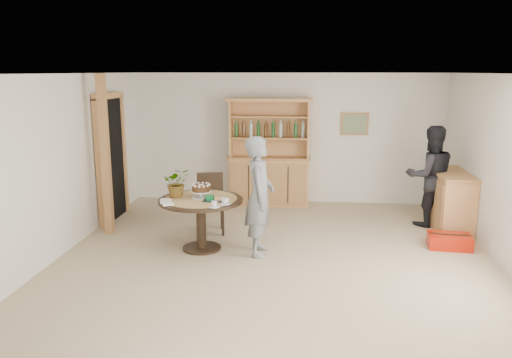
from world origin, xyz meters
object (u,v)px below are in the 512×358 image
object	(u,v)px
dining_chair	(211,199)
hutch	(269,169)
dining_table	(201,209)
teen_boy	(259,196)
adult_person	(430,176)
sideboard	(450,200)
red_suitcase	(449,241)

from	to	relation	value
dining_chair	hutch	bearing A→B (deg)	52.73
hutch	dining_table	bearing A→B (deg)	-106.98
teen_boy	adult_person	xyz separation A→B (m)	(2.68, 1.61, 0.00)
sideboard	dining_chair	world-z (taller)	dining_chair
dining_chair	teen_boy	world-z (taller)	teen_boy
hutch	sideboard	world-z (taller)	hutch
hutch	dining_chair	world-z (taller)	hutch
sideboard	dining_chair	bearing A→B (deg)	-172.02
hutch	sideboard	xyz separation A→B (m)	(3.04, -1.24, -0.22)
red_suitcase	teen_boy	bearing A→B (deg)	-164.07
teen_boy	adult_person	world-z (taller)	same
dining_table	teen_boy	size ratio (longest dim) A/B	0.72
sideboard	red_suitcase	size ratio (longest dim) A/B	1.98
sideboard	red_suitcase	world-z (taller)	sideboard
dining_chair	adult_person	bearing A→B (deg)	-1.83
adult_person	red_suitcase	distance (m)	1.33
sideboard	dining_table	bearing A→B (deg)	-160.38
dining_table	teen_boy	world-z (taller)	teen_boy
sideboard	dining_table	world-z (taller)	sideboard
dining_chair	red_suitcase	distance (m)	3.67
dining_table	dining_chair	distance (m)	0.83
dining_table	red_suitcase	xyz separation A→B (m)	(3.60, 0.40, -0.50)
hutch	sideboard	bearing A→B (deg)	-22.21
hutch	dining_table	size ratio (longest dim) A/B	1.70
adult_person	teen_boy	bearing A→B (deg)	21.70
dining_table	dining_chair	bearing A→B (deg)	91.21
teen_boy	red_suitcase	distance (m)	2.89
adult_person	sideboard	bearing A→B (deg)	145.60
hutch	red_suitcase	world-z (taller)	hutch
hutch	teen_boy	xyz separation A→B (m)	(0.05, -2.71, 0.15)
sideboard	teen_boy	world-z (taller)	teen_boy
adult_person	dining_chair	bearing A→B (deg)	1.61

